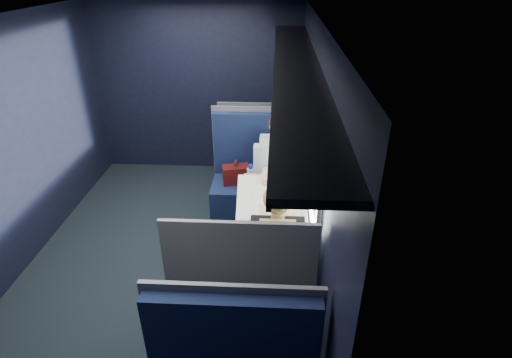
# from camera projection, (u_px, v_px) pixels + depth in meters

# --- Properties ---
(ground) EXTENTS (2.80, 4.20, 0.01)m
(ground) POSITION_uv_depth(u_px,v_px,m) (170.00, 257.00, 4.15)
(ground) COLOR black
(room_shell) EXTENTS (3.00, 4.40, 2.40)m
(room_shell) POSITION_uv_depth(u_px,v_px,m) (155.00, 123.00, 3.44)
(room_shell) COLOR black
(room_shell) RESTS_ON ground
(table) EXTENTS (0.62, 1.00, 0.74)m
(table) POSITION_uv_depth(u_px,v_px,m) (270.00, 206.00, 3.79)
(table) COLOR #54565E
(table) RESTS_ON ground
(seat_bay_near) EXTENTS (1.04, 0.62, 1.26)m
(seat_bay_near) POSITION_uv_depth(u_px,v_px,m) (255.00, 183.00, 4.68)
(seat_bay_near) COLOR #0B1332
(seat_bay_near) RESTS_ON ground
(seat_bay_far) EXTENTS (1.04, 0.62, 1.26)m
(seat_bay_far) POSITION_uv_depth(u_px,v_px,m) (244.00, 291.00, 3.15)
(seat_bay_far) COLOR #0B1332
(seat_bay_far) RESTS_ON ground
(seat_row_front) EXTENTS (1.04, 0.51, 1.16)m
(seat_row_front) POSITION_uv_depth(u_px,v_px,m) (259.00, 151.00, 5.49)
(seat_row_front) COLOR #0B1332
(seat_row_front) RESTS_ON ground
(man) EXTENTS (0.53, 0.56, 1.32)m
(man) POSITION_uv_depth(u_px,v_px,m) (278.00, 167.00, 4.37)
(man) COLOR black
(man) RESTS_ON ground
(woman) EXTENTS (0.53, 0.56, 1.32)m
(woman) POSITION_uv_depth(u_px,v_px,m) (277.00, 248.00, 3.13)
(woman) COLOR black
(woman) RESTS_ON ground
(papers) EXTENTS (0.63, 0.87, 0.01)m
(papers) POSITION_uv_depth(u_px,v_px,m) (267.00, 195.00, 3.80)
(papers) COLOR white
(papers) RESTS_ON table
(laptop) EXTENTS (0.26, 0.33, 0.23)m
(laptop) POSITION_uv_depth(u_px,v_px,m) (296.00, 186.00, 3.83)
(laptop) COLOR silver
(laptop) RESTS_ON table
(bottle_small) EXTENTS (0.07, 0.07, 0.23)m
(bottle_small) POSITION_uv_depth(u_px,v_px,m) (296.00, 177.00, 3.92)
(bottle_small) COLOR silver
(bottle_small) RESTS_ON table
(cup) EXTENTS (0.07, 0.07, 0.09)m
(cup) POSITION_uv_depth(u_px,v_px,m) (300.00, 175.00, 4.07)
(cup) COLOR white
(cup) RESTS_ON table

